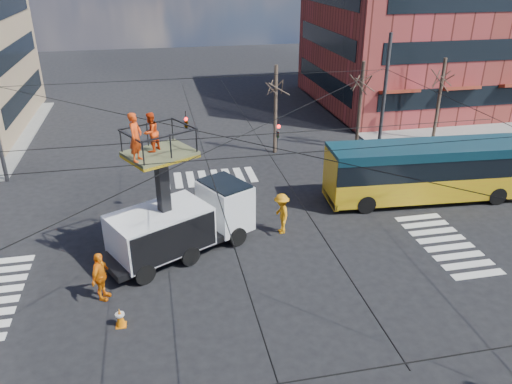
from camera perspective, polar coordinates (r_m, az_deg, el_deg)
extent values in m
plane|color=black|center=(21.98, -2.22, -8.62)|extent=(120.00, 120.00, 0.00)
cube|color=slate|center=(47.36, 19.27, 8.90)|extent=(18.00, 18.00, 0.12)
cube|color=black|center=(44.35, -25.00, 9.99)|extent=(0.12, 13.60, 1.50)
cube|color=black|center=(43.73, -25.81, 14.17)|extent=(0.12, 13.60, 1.50)
cube|color=black|center=(43.36, -26.67, 18.45)|extent=(0.12, 13.60, 1.50)
cube|color=maroon|center=(49.13, 19.74, 17.71)|extent=(20.00, 16.00, 14.00)
cube|color=black|center=(43.29, 24.14, 9.97)|extent=(17.00, 0.12, 1.58)
cube|color=black|center=(45.66, 7.76, 12.60)|extent=(0.12, 13.60, 1.58)
cube|color=black|center=(42.63, 24.99, 14.48)|extent=(17.00, 0.12, 1.57)
cube|color=black|center=(45.04, 8.03, 16.95)|extent=(0.12, 13.60, 1.57)
cube|color=black|center=(42.26, 25.89, 19.10)|extent=(17.00, 0.12, 1.57)
cylinder|color=#2D2D30|center=(34.52, 14.44, 10.63)|extent=(0.24, 0.24, 8.00)
cylinder|color=black|center=(30.87, -6.27, 12.84)|extent=(24.00, 0.03, 0.03)
cylinder|color=black|center=(9.35, 10.47, -19.62)|extent=(24.00, 0.03, 0.03)
cylinder|color=black|center=(24.28, 26.89, 6.86)|extent=(0.03, 24.00, 0.03)
cylinder|color=black|center=(19.33, -2.51, 6.07)|extent=(24.02, 24.02, 0.03)
cylinder|color=black|center=(19.33, -2.51, 6.07)|extent=(24.02, 24.02, 0.03)
cylinder|color=black|center=(18.32, -1.88, 3.98)|extent=(24.00, 0.03, 0.03)
cylinder|color=black|center=(20.55, -3.05, 6.35)|extent=(24.00, 0.03, 0.03)
cylinder|color=black|center=(19.32, -6.01, 4.68)|extent=(0.03, 24.00, 0.03)
cylinder|color=black|center=(19.68, 0.97, 5.21)|extent=(0.03, 24.00, 0.03)
imported|color=black|center=(22.86, 2.51, 7.00)|extent=(0.16, 0.20, 1.00)
imported|color=black|center=(24.08, -8.03, 8.36)|extent=(0.26, 1.24, 0.50)
cylinder|color=#382B21|center=(33.79, 2.24, 9.33)|extent=(0.24, 0.24, 6.00)
cylinder|color=#382B21|center=(35.67, 11.78, 9.68)|extent=(0.24, 0.24, 6.00)
cylinder|color=#382B21|center=(38.41, 20.17, 9.77)|extent=(0.24, 0.24, 6.00)
cube|color=black|center=(23.04, -8.74, -5.58)|extent=(7.23, 5.18, 0.30)
cube|color=silver|center=(23.78, -3.54, -1.53)|extent=(2.70, 2.96, 2.20)
cube|color=black|center=(23.43, -3.59, 0.21)|extent=(2.48, 2.78, 0.80)
cube|color=silver|center=(22.23, -10.87, -4.31)|extent=(4.88, 4.16, 1.80)
cylinder|color=black|center=(23.38, -2.21, -5.07)|extent=(0.96, 0.73, 0.90)
cylinder|color=black|center=(25.03, -5.40, -2.99)|extent=(0.96, 0.73, 0.90)
cylinder|color=black|center=(22.15, -7.61, -7.17)|extent=(0.96, 0.73, 0.90)
cylinder|color=black|center=(23.89, -10.57, -4.82)|extent=(0.96, 0.73, 0.90)
cylinder|color=black|center=(21.31, -12.67, -9.07)|extent=(0.96, 0.73, 0.90)
cylinder|color=black|center=(23.10, -15.33, -6.46)|extent=(0.96, 0.73, 0.90)
cube|color=black|center=(21.56, -10.55, -0.04)|extent=(0.61, 0.61, 3.58)
cube|color=#41472A|center=(20.88, -10.93, 4.40)|extent=(3.28, 3.06, 0.12)
cube|color=yellow|center=(20.92, -10.91, 4.09)|extent=(3.28, 3.06, 0.12)
imported|color=red|center=(19.77, -13.60, 6.12)|extent=(0.70, 0.83, 1.93)
imported|color=red|center=(20.72, -11.94, 6.71)|extent=(0.97, 1.00, 1.62)
cube|color=yellow|center=(29.16, 19.17, 0.97)|extent=(11.54, 3.34, 1.30)
cube|color=black|center=(28.72, 19.50, 3.15)|extent=(11.54, 3.28, 1.10)
cube|color=#0D2E3A|center=(28.45, 19.73, 4.65)|extent=(11.54, 3.34, 0.50)
cube|color=yellow|center=(26.87, 8.63, 1.60)|extent=(0.41, 2.48, 2.80)
cube|color=black|center=(27.34, 8.38, -0.61)|extent=(0.32, 2.60, 0.30)
cube|color=gold|center=(26.43, 9.01, 4.10)|extent=(0.20, 1.60, 0.35)
cylinder|color=black|center=(26.81, 12.47, -1.38)|extent=(1.02, 0.36, 1.00)
cylinder|color=black|center=(28.81, 10.92, 0.69)|extent=(1.02, 0.36, 1.00)
cylinder|color=black|center=(30.12, 25.83, -0.39)|extent=(1.02, 0.36, 1.00)
cylinder|color=black|center=(31.91, 23.65, 1.41)|extent=(1.02, 0.36, 1.00)
cone|color=orange|center=(19.33, -15.28, -13.62)|extent=(0.36, 0.36, 0.78)
imported|color=orange|center=(20.51, -17.35, -9.22)|extent=(0.92, 1.31, 2.06)
imported|color=orange|center=(24.14, 2.92, -2.48)|extent=(0.77, 1.33, 2.05)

